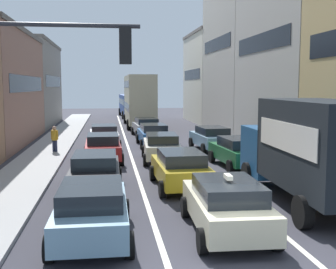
{
  "coord_description": "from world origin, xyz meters",
  "views": [
    {
      "loc": [
        -2.97,
        -9.2,
        4.01
      ],
      "look_at": [
        0.0,
        12.0,
        1.6
      ],
      "focal_mm": 45.77,
      "sensor_mm": 36.0,
      "label": 1
    }
  ],
  "objects_px": {
    "removalist_box_truck": "(309,148)",
    "sedan_centre_lane_second": "(180,168)",
    "sedan_left_lane_third": "(103,147)",
    "wagon_right_lane_far": "(211,138)",
    "hatchback_centre_lane_third": "(161,146)",
    "bus_far_queue_secondary": "(131,104)",
    "sedan_left_lane_fourth": "(104,135)",
    "traffic_light_pole": "(43,95)",
    "wagon_left_lane_second": "(95,171)",
    "sedan_right_lane_behind_truck": "(238,151)",
    "sedan_centre_lane_fifth": "(146,127)",
    "sedan_left_lane_front": "(92,209)",
    "coupe_centre_lane_fourth": "(153,134)",
    "taxi_centre_lane_front": "(226,205)",
    "pedestrian_mid_sidewalk": "(55,138)",
    "bus_mid_queue_primary": "(139,98)"
  },
  "relations": [
    {
      "from": "sedan_centre_lane_fifth",
      "to": "wagon_right_lane_far",
      "type": "xyz_separation_m",
      "value": [
        3.42,
        -8.05,
        0.0
      ]
    },
    {
      "from": "coupe_centre_lane_fourth",
      "to": "sedan_left_lane_fourth",
      "type": "relative_size",
      "value": 0.99
    },
    {
      "from": "taxi_centre_lane_front",
      "to": "sedan_centre_lane_second",
      "type": "bearing_deg",
      "value": 6.08
    },
    {
      "from": "traffic_light_pole",
      "to": "taxi_centre_lane_front",
      "type": "distance_m",
      "value": 5.61
    },
    {
      "from": "traffic_light_pole",
      "to": "pedestrian_mid_sidewalk",
      "type": "xyz_separation_m",
      "value": [
        -1.71,
        15.81,
        -2.87
      ]
    },
    {
      "from": "taxi_centre_lane_front",
      "to": "sedan_centre_lane_second",
      "type": "xyz_separation_m",
      "value": [
        -0.37,
        5.35,
        -0.0
      ]
    },
    {
      "from": "taxi_centre_lane_front",
      "to": "sedan_right_lane_behind_truck",
      "type": "bearing_deg",
      "value": -17.12
    },
    {
      "from": "removalist_box_truck",
      "to": "sedan_left_lane_fourth",
      "type": "height_order",
      "value": "removalist_box_truck"
    },
    {
      "from": "removalist_box_truck",
      "to": "pedestrian_mid_sidewalk",
      "type": "relative_size",
      "value": 4.68
    },
    {
      "from": "sedan_centre_lane_second",
      "to": "sedan_left_lane_third",
      "type": "relative_size",
      "value": 1.0
    },
    {
      "from": "sedan_centre_lane_second",
      "to": "taxi_centre_lane_front",
      "type": "bearing_deg",
      "value": -176.96
    },
    {
      "from": "removalist_box_truck",
      "to": "sedan_centre_lane_second",
      "type": "relative_size",
      "value": 1.79
    },
    {
      "from": "removalist_box_truck",
      "to": "taxi_centre_lane_front",
      "type": "relative_size",
      "value": 1.78
    },
    {
      "from": "sedan_centre_lane_fifth",
      "to": "pedestrian_mid_sidewalk",
      "type": "height_order",
      "value": "pedestrian_mid_sidewalk"
    },
    {
      "from": "hatchback_centre_lane_third",
      "to": "bus_far_queue_secondary",
      "type": "bearing_deg",
      "value": 2.74
    },
    {
      "from": "sedan_left_lane_front",
      "to": "sedan_right_lane_behind_truck",
      "type": "distance_m",
      "value": 11.52
    },
    {
      "from": "pedestrian_mid_sidewalk",
      "to": "sedan_centre_lane_second",
      "type": "bearing_deg",
      "value": 68.64
    },
    {
      "from": "taxi_centre_lane_front",
      "to": "bus_mid_queue_primary",
      "type": "relative_size",
      "value": 0.42
    },
    {
      "from": "traffic_light_pole",
      "to": "hatchback_centre_lane_third",
      "type": "distance_m",
      "value": 13.53
    },
    {
      "from": "bus_far_queue_secondary",
      "to": "sedan_centre_lane_second",
      "type": "bearing_deg",
      "value": 177.99
    },
    {
      "from": "sedan_left_lane_third",
      "to": "wagon_left_lane_second",
      "type": "bearing_deg",
      "value": 176.77
    },
    {
      "from": "sedan_centre_lane_second",
      "to": "bus_far_queue_secondary",
      "type": "relative_size",
      "value": 0.41
    },
    {
      "from": "sedan_left_lane_fourth",
      "to": "sedan_centre_lane_fifth",
      "type": "relative_size",
      "value": 0.99
    },
    {
      "from": "bus_mid_queue_primary",
      "to": "sedan_left_lane_front",
      "type": "bearing_deg",
      "value": 173.42
    },
    {
      "from": "sedan_centre_lane_second",
      "to": "coupe_centre_lane_fourth",
      "type": "distance_m",
      "value": 12.16
    },
    {
      "from": "sedan_left_lane_third",
      "to": "sedan_left_lane_fourth",
      "type": "height_order",
      "value": "same"
    },
    {
      "from": "wagon_left_lane_second",
      "to": "hatchback_centre_lane_third",
      "type": "relative_size",
      "value": 0.98
    },
    {
      "from": "bus_far_queue_secondary",
      "to": "pedestrian_mid_sidewalk",
      "type": "relative_size",
      "value": 6.37
    },
    {
      "from": "hatchback_centre_lane_third",
      "to": "sedan_left_lane_third",
      "type": "relative_size",
      "value": 1.01
    },
    {
      "from": "wagon_left_lane_second",
      "to": "wagon_right_lane_far",
      "type": "xyz_separation_m",
      "value": [
        6.96,
        9.77,
        0.0
      ]
    },
    {
      "from": "hatchback_centre_lane_third",
      "to": "wagon_left_lane_second",
      "type": "bearing_deg",
      "value": 154.97
    },
    {
      "from": "sedan_left_lane_third",
      "to": "sedan_right_lane_behind_truck",
      "type": "bearing_deg",
      "value": -112.27
    },
    {
      "from": "wagon_left_lane_second",
      "to": "bus_mid_queue_primary",
      "type": "xyz_separation_m",
      "value": [
        3.59,
        26.29,
        2.03
      ]
    },
    {
      "from": "taxi_centre_lane_front",
      "to": "sedan_right_lane_behind_truck",
      "type": "distance_m",
      "value": 9.83
    },
    {
      "from": "sedan_left_lane_front",
      "to": "bus_mid_queue_primary",
      "type": "height_order",
      "value": "bus_mid_queue_primary"
    },
    {
      "from": "removalist_box_truck",
      "to": "wagon_left_lane_second",
      "type": "height_order",
      "value": "removalist_box_truck"
    },
    {
      "from": "sedan_left_lane_third",
      "to": "wagon_right_lane_far",
      "type": "relative_size",
      "value": 0.99
    },
    {
      "from": "traffic_light_pole",
      "to": "wagon_left_lane_second",
      "type": "relative_size",
      "value": 1.27
    },
    {
      "from": "sedan_left_lane_third",
      "to": "sedan_centre_lane_fifth",
      "type": "distance_m",
      "value": 11.76
    },
    {
      "from": "wagon_left_lane_second",
      "to": "sedan_left_lane_third",
      "type": "height_order",
      "value": "same"
    },
    {
      "from": "sedan_centre_lane_fifth",
      "to": "sedan_left_lane_third",
      "type": "bearing_deg",
      "value": 160.06
    },
    {
      "from": "wagon_right_lane_far",
      "to": "wagon_left_lane_second",
      "type": "bearing_deg",
      "value": 140.99
    },
    {
      "from": "sedan_left_lane_front",
      "to": "wagon_left_lane_second",
      "type": "xyz_separation_m",
      "value": [
        -0.06,
        5.28,
        0.0
      ]
    },
    {
      "from": "traffic_light_pole",
      "to": "sedan_right_lane_behind_truck",
      "type": "bearing_deg",
      "value": 52.24
    },
    {
      "from": "pedestrian_mid_sidewalk",
      "to": "sedan_left_lane_third",
      "type": "bearing_deg",
      "value": 79.69
    },
    {
      "from": "coupe_centre_lane_fourth",
      "to": "bus_far_queue_secondary",
      "type": "bearing_deg",
      "value": -1.17
    },
    {
      "from": "sedan_centre_lane_fifth",
      "to": "sedan_right_lane_behind_truck",
      "type": "distance_m",
      "value": 14.25
    },
    {
      "from": "sedan_centre_lane_fifth",
      "to": "bus_mid_queue_primary",
      "type": "relative_size",
      "value": 0.42
    },
    {
      "from": "removalist_box_truck",
      "to": "sedan_centre_lane_second",
      "type": "xyz_separation_m",
      "value": [
        -3.87,
        3.02,
        -1.18
      ]
    },
    {
      "from": "sedan_centre_lane_fifth",
      "to": "wagon_right_lane_far",
      "type": "height_order",
      "value": "same"
    }
  ]
}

